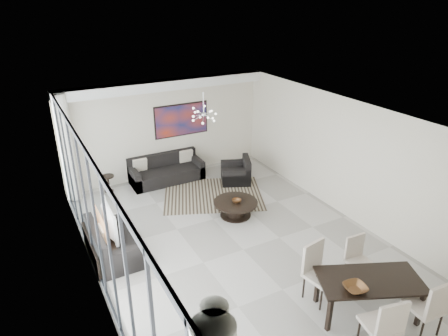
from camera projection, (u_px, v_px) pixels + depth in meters
room_shell at (264, 185)px, 8.27m from camera, size 6.00×9.00×2.90m
window_wall at (102, 225)px, 6.82m from camera, size 0.37×8.95×2.90m
soffit at (165, 85)px, 10.99m from camera, size 5.98×0.40×0.26m
painting at (181, 120)px, 11.80m from camera, size 1.68×0.04×0.98m
chandelier at (204, 114)px, 9.84m from camera, size 0.66×0.66×0.71m
rug at (213, 194)px, 10.99m from camera, size 3.23×2.91×0.01m
coffee_table at (236, 208)px, 9.89m from camera, size 1.10×1.10×0.39m
bowl_coffee at (237, 201)px, 9.79m from camera, size 0.28×0.28×0.07m
sofa_main at (166, 172)px, 11.73m from camera, size 2.11×0.86×0.77m
loveseat at (112, 246)px, 8.33m from camera, size 0.85×1.51×0.76m
armchair at (237, 174)px, 11.68m from camera, size 1.09×1.12×0.72m
side_table at (108, 181)px, 11.04m from camera, size 0.35×0.35×0.48m
tv_console at (101, 247)px, 8.31m from camera, size 0.44×1.57×0.49m
television at (105, 221)px, 8.19m from camera, size 0.18×1.12×0.64m
dining_table at (370, 284)px, 6.71m from camera, size 1.93×1.49×0.72m
dining_chair_sw at (386, 323)px, 5.91m from camera, size 0.59×0.59×1.09m
dining_chair_se at (431, 305)px, 6.25m from camera, size 0.55×0.55×1.10m
dining_chair_nw at (317, 267)px, 7.09m from camera, size 0.59×0.59×1.11m
dining_chair_ne at (357, 256)px, 7.56m from camera, size 0.46×0.46×0.94m
bowl_dining at (355, 288)px, 6.41m from camera, size 0.42×0.42×0.09m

